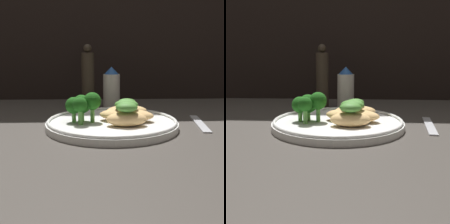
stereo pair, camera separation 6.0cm
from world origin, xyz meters
TOP-DOWN VIEW (x-y plane):
  - ground_plane at (0.00, 0.00)cm, footprint 180.00×180.00cm
  - plate at (0.00, 0.00)cm, footprint 28.13×28.13cm
  - grilled_meat_front at (2.73, -4.44)cm, footprint 8.17×4.59cm
  - grilled_meat_middle at (3.07, 0.19)cm, footprint 12.66×8.05cm
  - grilled_meat_back at (3.67, 5.56)cm, footprint 9.76×5.41cm
  - broccoli_bunch at (-6.19, -0.70)cm, footprint 7.52×6.94cm
  - sauce_bottle at (0.77, 23.71)cm, footprint 4.93×4.93cm
  - pepper_grinder at (-6.12, 23.71)cm, footprint 3.72×3.72cm
  - fork at (20.01, 2.46)cm, footprint 4.07×16.35cm

SIDE VIEW (x-z plane):
  - ground_plane at x=0.00cm, z-range -1.00..0.00cm
  - fork at x=20.01cm, z-range 0.00..0.60cm
  - plate at x=0.00cm, z-range -0.01..1.99cm
  - grilled_meat_back at x=3.67cm, z-range 0.92..5.00cm
  - grilled_meat_middle at x=3.07cm, z-range 0.85..5.44cm
  - grilled_meat_front at x=2.73cm, z-range 0.96..5.72cm
  - broccoli_bunch at x=-6.19cm, z-range 2.07..8.44cm
  - sauce_bottle at x=0.77cm, z-range -0.26..11.94cm
  - pepper_grinder at x=-6.12cm, z-range -0.66..17.91cm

